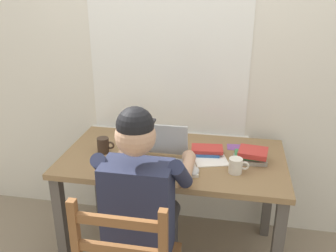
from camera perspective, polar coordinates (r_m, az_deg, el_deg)
The scene contains 14 objects.
ground_plane at distance 2.72m, azimuth 0.74°, elevation -18.97°, with size 8.00×8.00×0.00m, color gray.
back_wall at distance 2.55m, azimuth 2.62°, elevation 10.94°, with size 6.00×0.08×2.60m.
desk at distance 2.35m, azimuth 0.82°, elevation -6.89°, with size 1.38×0.74×0.75m.
seated_person at distance 1.97m, azimuth -3.85°, elevation -11.65°, with size 0.50×0.60×1.26m.
laptop at distance 2.18m, azimuth -1.56°, elevation -4.65°, with size 0.33×0.29×0.23m.
computer_mouse at distance 2.10m, azimuth 4.06°, elevation -7.03°, with size 0.06×0.10×0.03m, color #ADAFB2.
coffee_mug_white at distance 2.13m, azimuth 10.55°, elevation -6.09°, with size 0.12×0.08×0.09m.
coffee_mug_dark at distance 2.35m, azimuth -10.01°, elevation -2.99°, with size 0.11×0.07×0.10m.
coffee_mug_spare at distance 2.38m, azimuth -3.93°, elevation -2.33°, with size 0.12×0.08×0.10m.
book_stack_main at distance 2.32m, azimuth 5.99°, elevation -3.87°, with size 0.21×0.14×0.05m.
book_stack_side at distance 2.27m, azimuth 12.84°, elevation -4.49°, with size 0.21×0.17×0.08m.
paper_pile_near_laptop at distance 2.25m, azimuth 6.74°, elevation -5.41°, with size 0.20×0.15×0.01m, color white.
paper_pile_back_corner at distance 2.12m, azimuth 1.58°, elevation -6.85°, with size 0.22×0.16×0.02m, color silver.
landscape_photo_print at distance 2.45m, azimuth 10.72°, elevation -3.27°, with size 0.13×0.09×0.00m, color #7A4293.
Camera 1 is at (0.34, -2.02, 1.79)m, focal length 39.12 mm.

